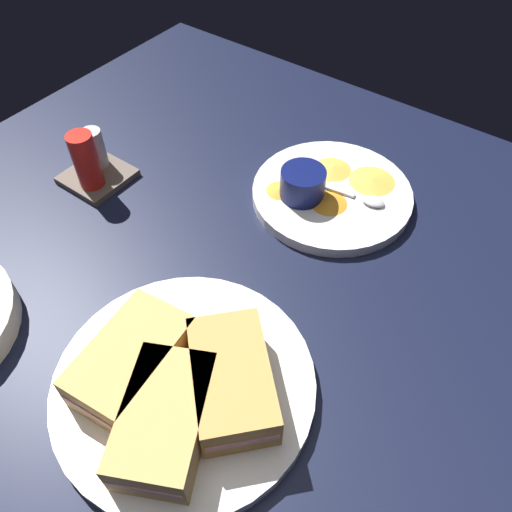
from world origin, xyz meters
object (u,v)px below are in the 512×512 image
Objects in this scene: condiment_caddy at (92,163)px; plate_chips_companion at (331,194)px; ramekin_dark_sauce at (239,391)px; ramekin_light_gravy at (303,183)px; sandwich_half_far at (165,419)px; sandwich_half_extra at (232,379)px; sandwich_half_near at (132,360)px; spoon_by_gravy_ramekin at (364,198)px; spoon_by_dark_ramekin at (189,399)px; plate_sandwich_main at (185,384)px.

plate_chips_companion is at bearing -59.94° from condiment_caddy.
ramekin_dark_sauce is at bearing -112.06° from condiment_caddy.
plate_chips_companion is 3.63× the size of ramekin_light_gravy.
plate_chips_companion is (39.86, 4.96, -3.20)cm from sandwich_half_far.
sandwich_half_extra is 40.83cm from condiment_caddy.
sandwich_half_near is 10.61cm from sandwich_half_extra.
spoon_by_gravy_ramekin is (0.75, -4.83, 1.16)cm from plate_chips_companion.
ramekin_light_gravy is (29.90, 11.68, 0.11)cm from ramekin_dark_sauce.
sandwich_half_near is 37.44cm from plate_chips_companion.
sandwich_half_far is at bearing -167.86° from ramekin_light_gravy.
spoon_by_dark_ramekin and spoon_by_gravy_ramekin have the same top height.
ramekin_dark_sauce reaches higher than plate_chips_companion.
spoon_by_dark_ramekin reaches higher than plate_sandwich_main.
spoon_by_gravy_ramekin is at bearing 0.19° from sandwich_half_far.
condiment_caddy is at bearing 55.02° from sandwich_half_near.
plate_sandwich_main is 1.22× the size of plate_chips_companion.
spoon_by_gravy_ramekin is 39.59cm from condiment_caddy.
ramekin_light_gravy is (32.89, 7.55, 1.89)cm from spoon_by_dark_ramekin.
sandwich_half_far is 41.72cm from condiment_caddy.
spoon_by_gravy_ramekin is at bearing -62.50° from condiment_caddy.
plate_chips_companion is at bearing 13.00° from sandwich_half_extra.
spoon_by_dark_ramekin is at bearing -123.92° from plate_sandwich_main.
sandwich_half_far is at bearing -175.50° from spoon_by_dark_ramekin.
plate_chips_companion is at bearing 7.34° from spoon_by_dark_ramekin.
plate_sandwich_main is 2.94× the size of condiment_caddy.
sandwich_half_extra is (2.21, -4.82, 3.20)cm from plate_sandwich_main.
ramekin_dark_sauce reaches higher than spoon_by_dark_ramekin.
ramekin_dark_sauce is 0.64× the size of condiment_caddy.
plate_sandwich_main is at bearing 24.58° from sandwich_half_far.
ramekin_light_gravy is at bearing 118.60° from spoon_by_gravy_ramekin.
plate_chips_companion is (36.33, 4.68, -1.16)cm from spoon_by_dark_ramekin.
plate_chips_companion is 35.06cm from condiment_caddy.
plate_sandwich_main is 2.00× the size of sandwich_half_near.
ramekin_light_gravy is at bearing 12.93° from spoon_by_dark_ramekin.
sandwich_half_far reaches higher than plate_sandwich_main.
condiment_caddy reaches higher than sandwich_half_extra.
condiment_caddy is (17.52, 33.02, 2.61)cm from plate_sandwich_main.
spoon_by_dark_ramekin is at bearing -167.07° from ramekin_light_gravy.
condiment_caddy is (-17.51, 30.26, 2.61)cm from plate_chips_companion.
spoon_by_gravy_ramekin is (37.09, -0.15, 0.00)cm from spoon_by_dark_ramekin.
sandwich_half_extra reaches higher than ramekin_light_gravy.
plate_chips_companion is (33.35, 8.80, -2.95)cm from ramekin_dark_sauce.
ramekin_dark_sauce is (6.51, -3.84, -0.25)cm from sandwich_half_far.
condiment_caddy is (15.32, 37.84, -0.59)cm from sandwich_half_extra.
plate_sandwich_main is 3.15× the size of spoon_by_dark_ramekin.
condiment_caddy is at bearing 67.94° from ramekin_dark_sauce.
sandwich_half_far is at bearing 149.44° from ramekin_dark_sauce.
spoon_by_dark_ramekin reaches higher than plate_chips_companion.
ramekin_light_gravy is at bearing 140.19° from plate_chips_companion.
plate_sandwich_main is 35.87cm from spoon_by_gravy_ramekin.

